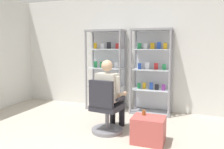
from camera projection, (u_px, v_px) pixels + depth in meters
The scene contains 7 objects.
back_wall at pixel (131, 53), 5.53m from camera, with size 6.00×0.10×2.70m, color silver.
display_cabinet_left at pixel (107, 69), 5.55m from camera, with size 0.90×0.45×1.90m.
display_cabinet_right at pixel (152, 71), 5.17m from camera, with size 0.90×0.45×1.90m.
office_chair at pixel (106, 111), 4.01m from camera, with size 0.59×0.56×0.96m.
seated_shopkeeper at pixel (110, 92), 4.11m from camera, with size 0.52×0.60×1.29m.
storage_crate at pixel (148, 130), 3.63m from camera, with size 0.51×0.40×0.42m, color #B24C47.
tea_glass at pixel (144, 113), 3.71m from camera, with size 0.06×0.06×0.08m, color brown.
Camera 1 is at (1.49, -2.37, 1.54)m, focal length 36.73 mm.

